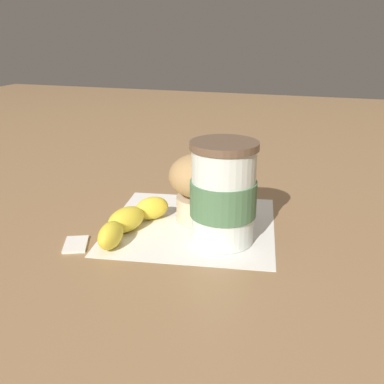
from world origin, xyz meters
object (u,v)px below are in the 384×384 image
at_px(coffee_cup, 223,194).
at_px(muffin, 201,184).
at_px(banana, 130,220).
at_px(sugar_packet, 76,243).

relative_size(coffee_cup, muffin, 1.35).
bearing_deg(coffee_cup, muffin, -51.32).
distance_m(muffin, banana, 0.13).
xyz_separation_m(muffin, banana, (0.09, 0.08, -0.04)).
height_order(banana, sugar_packet, banana).
bearing_deg(banana, coffee_cup, -174.15).
bearing_deg(sugar_packet, muffin, -135.87).
bearing_deg(muffin, banana, 41.09).
bearing_deg(banana, muffin, -138.91).
xyz_separation_m(coffee_cup, banana, (0.14, 0.01, -0.05)).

